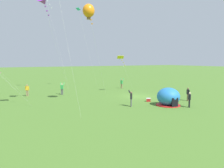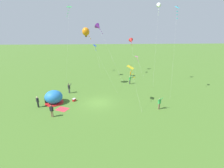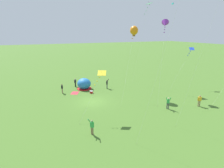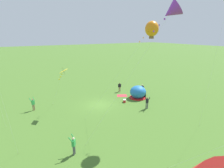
# 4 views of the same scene
# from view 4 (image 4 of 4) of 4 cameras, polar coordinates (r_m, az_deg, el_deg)

# --- Properties ---
(ground_plane) EXTENTS (300.00, 300.00, 0.00)m
(ground_plane) POSITION_cam_4_polar(r_m,az_deg,el_deg) (26.81, -4.23, -6.77)
(ground_plane) COLOR #477028
(popup_tent) EXTENTS (2.81, 2.81, 2.10)m
(popup_tent) POSITION_cam_4_polar(r_m,az_deg,el_deg) (29.52, 8.48, -2.66)
(popup_tent) COLOR #2672BF
(popup_tent) RESTS_ON ground
(picnic_blanket) EXTENTS (2.10, 1.92, 0.01)m
(picnic_blanket) POSITION_cam_4_polar(r_m,az_deg,el_deg) (30.57, 3.28, -3.81)
(picnic_blanket) COLOR #CC333D
(picnic_blanket) RESTS_ON ground
(cooler_box) EXTENTS (0.62, 0.64, 0.44)m
(cooler_box) POSITION_cam_4_polar(r_m,az_deg,el_deg) (27.71, 4.12, -5.50)
(cooler_box) COLOR red
(cooler_box) RESTS_ON ground
(person_far_back) EXTENTS (0.56, 0.35, 1.72)m
(person_far_back) POSITION_cam_4_polar(r_m,az_deg,el_deg) (32.34, 2.49, -0.89)
(person_far_back) COLOR #8C7251
(person_far_back) RESTS_ON ground
(person_with_toddler) EXTENTS (0.69, 0.71, 1.89)m
(person_with_toddler) POSITION_cam_4_polar(r_m,az_deg,el_deg) (16.63, -12.43, -18.75)
(person_with_toddler) COLOR #4C4C51
(person_with_toddler) RESTS_ON ground
(person_arms_raised) EXTENTS (0.72, 0.67, 1.89)m
(person_arms_raised) POSITION_cam_4_polar(r_m,az_deg,el_deg) (25.57, 11.37, -5.81)
(person_arms_raised) COLOR #4C4C51
(person_arms_raised) RESTS_ON ground
(person_watching_sky) EXTENTS (0.72, 0.65, 1.89)m
(person_watching_sky) POSITION_cam_4_polar(r_m,az_deg,el_deg) (26.89, -24.36, -5.88)
(person_watching_sky) COLOR #8C7251
(person_watching_sky) RESTS_ON ground
(person_center_field) EXTENTS (0.47, 0.43, 1.72)m
(person_center_field) POSITION_cam_4_polar(r_m,az_deg,el_deg) (31.67, 9.83, -1.48)
(person_center_field) COLOR black
(person_center_field) RESTS_ON ground
(kite_yellow) EXTENTS (1.84, 4.12, 6.19)m
(kite_yellow) POSITION_cam_4_polar(r_m,az_deg,el_deg) (23.78, -15.73, 3.76)
(kite_yellow) COLOR silver
(kite_yellow) RESTS_ON ground
(kite_orange) EXTENTS (6.31, 5.83, 11.64)m
(kite_orange) POSITION_cam_4_polar(r_m,az_deg,el_deg) (18.83, 12.87, 17.15)
(kite_orange) COLOR silver
(kite_orange) RESTS_ON ground
(kite_purple) EXTENTS (6.22, 5.53, 12.71)m
(kite_purple) POSITION_cam_4_polar(r_m,az_deg,el_deg) (14.03, 18.82, 21.49)
(kite_purple) COLOR silver
(kite_purple) RESTS_ON ground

